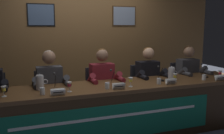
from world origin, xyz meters
name	(u,v)px	position (x,y,z in m)	size (l,w,h in m)	color
wall_back_panelled	(85,40)	(0.00, 1.51, 1.30)	(5.50, 0.14, 2.60)	brown
conference_table	(115,103)	(0.00, -0.12, 0.52)	(4.30, 0.78, 0.75)	brown
juice_glass_far_left	(4,89)	(-1.39, -0.13, 0.84)	(0.06, 0.06, 0.12)	white
chair_left	(50,101)	(-0.80, 0.57, 0.43)	(0.44, 0.44, 0.89)	black
panelist_left	(50,86)	(-0.80, 0.37, 0.71)	(0.51, 0.48, 1.22)	black
nameplate_left	(58,92)	(-0.79, -0.30, 0.79)	(0.17, 0.06, 0.08)	white
juice_glass_left	(69,85)	(-0.63, -0.18, 0.84)	(0.06, 0.06, 0.12)	white
water_cup_left	(42,91)	(-0.96, -0.20, 0.79)	(0.06, 0.06, 0.08)	silver
microphone_left	(55,84)	(-0.78, -0.03, 0.83)	(0.06, 0.17, 0.22)	black
chair_center	(100,96)	(0.00, 0.57, 0.43)	(0.44, 0.44, 0.89)	black
panelist_center	(104,82)	(0.00, 0.37, 0.71)	(0.51, 0.48, 1.22)	black
nameplate_center	(119,86)	(-0.01, -0.27, 0.79)	(0.16, 0.06, 0.08)	white
juice_glass_center	(131,80)	(0.20, -0.19, 0.84)	(0.06, 0.06, 0.12)	white
water_cup_center	(107,86)	(-0.14, -0.20, 0.79)	(0.06, 0.06, 0.08)	silver
microphone_center	(113,80)	(-0.01, -0.06, 0.83)	(0.06, 0.17, 0.22)	black
chair_right	(144,92)	(0.80, 0.57, 0.43)	(0.44, 0.44, 0.89)	black
panelist_right	(150,78)	(0.80, 0.37, 0.71)	(0.51, 0.48, 1.22)	black
nameplate_right	(171,82)	(0.78, -0.27, 0.79)	(0.15, 0.06, 0.08)	white
juice_glass_right	(175,76)	(0.92, -0.16, 0.84)	(0.06, 0.06, 0.12)	white
water_cup_right	(159,81)	(0.63, -0.20, 0.79)	(0.06, 0.06, 0.08)	silver
microphone_right	(161,76)	(0.78, -0.01, 0.83)	(0.06, 0.17, 0.22)	black
chair_far_right	(183,88)	(1.60, 0.57, 0.43)	(0.44, 0.44, 0.89)	black
panelist_far_right	(190,75)	(1.60, 0.37, 0.71)	(0.51, 0.48, 1.22)	black
nameplate_far_right	(220,78)	(1.63, -0.30, 0.79)	(0.18, 0.06, 0.08)	white
juice_glass_far_right	(220,73)	(1.73, -0.19, 0.84)	(0.06, 0.06, 0.12)	white
water_cup_far_right	(204,78)	(1.42, -0.19, 0.79)	(0.06, 0.06, 0.08)	silver
microphone_far_right	(205,72)	(1.58, -0.02, 0.83)	(0.06, 0.17, 0.22)	black
water_pitcher_left_side	(40,82)	(-0.97, 0.06, 0.85)	(0.15, 0.10, 0.21)	silver
water_pitcher_right_side	(171,73)	(0.97, 0.00, 0.85)	(0.15, 0.10, 0.21)	silver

